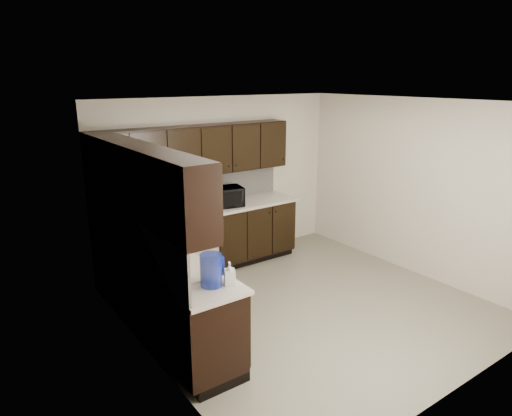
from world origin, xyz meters
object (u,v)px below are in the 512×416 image
(microwave, at_px, (224,197))
(blue_pitcher, at_px, (211,270))
(storage_bin, at_px, (128,226))
(toaster_oven, at_px, (114,217))
(sink, at_px, (181,274))

(microwave, height_order, blue_pitcher, blue_pitcher)
(blue_pitcher, bearing_deg, storage_bin, 86.34)
(microwave, distance_m, toaster_oven, 1.61)
(toaster_oven, bearing_deg, blue_pitcher, -93.26)
(sink, xyz_separation_m, microwave, (1.54, 1.67, 0.20))
(toaster_oven, relative_size, blue_pitcher, 1.07)
(sink, relative_size, toaster_oven, 2.54)
(microwave, xyz_separation_m, toaster_oven, (-1.61, 0.09, -0.04))
(sink, distance_m, microwave, 2.28)
(microwave, height_order, storage_bin, microwave)
(sink, xyz_separation_m, storage_bin, (-0.03, 1.36, 0.14))
(storage_bin, xyz_separation_m, blue_pitcher, (0.08, -1.87, 0.07))
(toaster_oven, distance_m, blue_pitcher, 2.27)
(microwave, bearing_deg, blue_pitcher, -112.29)
(blue_pitcher, bearing_deg, sink, 89.78)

